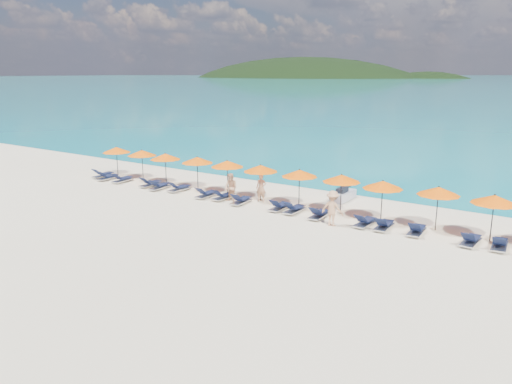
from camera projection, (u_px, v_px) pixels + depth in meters
The scene contains 35 objects.
ground at pixel (223, 226), 25.68m from camera, with size 1400.00×1400.00×0.00m, color beige.
headland_main at pixel (301, 108), 632.28m from camera, with size 374.00×242.00×126.50m.
headland_small at pixel (425, 110), 565.06m from camera, with size 162.00×126.00×85.50m.
jetski at pixel (343, 195), 30.75m from camera, with size 0.88×2.25×0.79m.
beachgoer_a at pixel (261, 188), 30.33m from camera, with size 0.61×0.40×1.68m, color tan.
beachgoer_b at pixel (231, 188), 30.23m from camera, with size 0.86×0.49×1.76m, color tan.
beachgoer_c at pixel (332, 208), 25.52m from camera, with size 1.19×0.55×1.85m, color tan.
umbrella_0 at pixel (116, 150), 37.40m from camera, with size 2.10×2.10×2.28m.
umbrella_1 at pixel (142, 153), 35.98m from camera, with size 2.10×2.10×2.28m.
umbrella_2 at pixel (165, 157), 34.44m from camera, with size 2.10×2.10×2.28m.
umbrella_3 at pixel (197, 160), 33.09m from camera, with size 2.10×2.10×2.28m.
umbrella_4 at pixel (227, 164), 31.73m from camera, with size 2.10×2.10×2.28m.
umbrella_5 at pixel (261, 168), 30.26m from camera, with size 2.10×2.10×2.28m.
umbrella_6 at pixel (299, 173), 28.81m from camera, with size 2.10×2.10×2.28m.
umbrella_7 at pixel (342, 178), 27.43m from camera, with size 2.10×2.10×2.28m.
umbrella_8 at pixel (383, 185), 25.88m from camera, with size 2.10×2.10×2.28m.
umbrella_9 at pixel (439, 191), 24.53m from camera, with size 2.10×2.10×2.28m.
umbrella_10 at pixel (494, 199), 22.93m from camera, with size 2.10×2.10×2.28m.
lounger_0 at pixel (103, 175), 37.27m from camera, with size 0.65×1.71×0.66m.
lounger_1 at pixel (108, 177), 36.48m from camera, with size 0.66×1.72×0.66m.
lounger_2 at pixel (122, 179), 35.67m from camera, with size 0.73×1.74×0.66m.
lounger_3 at pixel (150, 183), 34.34m from camera, with size 0.65×1.71×0.66m.
lounger_4 at pixel (159, 186), 33.54m from camera, with size 0.77×1.75×0.66m.
lounger_5 at pixel (179, 188), 33.01m from camera, with size 0.74×1.74×0.66m.
lounger_6 at pixel (206, 194), 31.38m from camera, with size 0.62×1.70×0.66m.
lounger_7 at pixel (223, 196), 30.84m from camera, with size 0.75×1.74×0.66m.
lounger_8 at pixel (241, 200), 29.85m from camera, with size 0.77×1.75×0.66m.
lounger_9 at pixel (280, 206), 28.52m from camera, with size 0.66×1.72×0.66m.
lounger_10 at pixel (294, 209), 27.97m from camera, with size 0.64×1.71×0.66m.
lounger_11 at pixel (319, 214), 26.96m from camera, with size 0.71×1.73×0.66m.
lounger_12 at pixel (365, 222), 25.58m from camera, with size 0.73×1.74×0.66m.
lounger_13 at pixel (384, 225), 25.05m from camera, with size 0.70×1.73×0.66m.
lounger_14 at pixel (417, 230), 24.28m from camera, with size 0.74×1.74×0.66m.
lounger_15 at pixel (471, 240), 22.82m from camera, with size 0.71×1.73×0.66m.
lounger_16 at pixel (500, 244), 22.29m from camera, with size 0.75×1.74×0.66m.
Camera 1 is at (15.29, -19.27, 7.75)m, focal length 35.00 mm.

